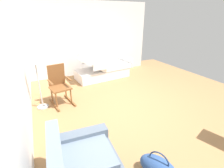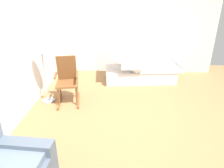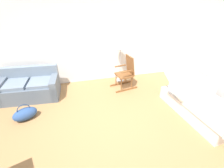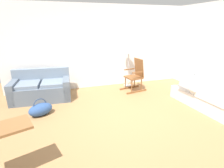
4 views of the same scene
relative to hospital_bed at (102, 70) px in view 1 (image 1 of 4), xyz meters
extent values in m
plane|color=#9E7247|center=(-2.29, 0.17, -0.31)|extent=(7.49, 7.49, 0.00)
cube|color=white|center=(-2.29, 2.54, 1.04)|extent=(6.19, 0.10, 2.70)
cube|color=white|center=(0.76, 0.17, 1.04)|extent=(0.10, 4.84, 2.70)
cube|color=silver|center=(0.00, 0.01, -0.13)|extent=(1.05, 2.01, 0.35)
cube|color=white|center=(0.04, -0.46, 0.11)|extent=(1.02, 1.24, 0.14)
cube|color=white|center=(-0.05, 0.52, 0.35)|extent=(0.99, 0.97, 0.60)
ellipsoid|color=white|center=(-0.06, 0.68, 0.59)|extent=(0.38, 0.51, 0.37)
cube|color=silver|center=(-0.53, 0.26, 0.32)|extent=(0.09, 0.56, 0.28)
cube|color=silver|center=(0.47, 0.36, 0.32)|extent=(0.09, 0.56, 0.28)
cube|color=silver|center=(0.10, -1.06, 0.22)|extent=(0.95, 0.14, 0.36)
cylinder|color=black|center=(-0.44, 0.77, -0.26)|extent=(0.10, 0.10, 0.10)
cylinder|color=black|center=(0.28, 0.84, -0.26)|extent=(0.10, 0.10, 0.10)
cylinder|color=black|center=(-0.28, -0.82, -0.26)|extent=(0.10, 0.10, 0.10)
cylinder|color=black|center=(0.43, -0.75, -0.26)|extent=(0.10, 0.10, 0.10)
cube|color=slate|center=(-3.85, 1.78, 0.18)|extent=(0.71, 0.69, 0.10)
cube|color=slate|center=(-3.51, 1.80, -0.01)|extent=(0.24, 0.86, 0.60)
cube|color=brown|center=(-1.44, 1.95, -0.28)|extent=(0.75, 0.17, 0.05)
cube|color=brown|center=(-1.36, 1.53, -0.28)|extent=(0.75, 0.17, 0.05)
cylinder|color=brown|center=(-1.54, 1.52, -0.06)|extent=(0.04, 0.04, 0.40)
cylinder|color=brown|center=(-1.61, 1.90, -0.06)|extent=(0.04, 0.04, 0.40)
cylinder|color=brown|center=(-1.18, 1.59, -0.06)|extent=(0.04, 0.04, 0.40)
cylinder|color=brown|center=(-1.25, 1.96, -0.06)|extent=(0.04, 0.04, 0.40)
cube|color=brown|center=(-1.40, 1.74, 0.14)|extent=(0.54, 0.55, 0.04)
cube|color=brown|center=(-1.20, 1.78, 0.44)|extent=(0.19, 0.45, 0.60)
cube|color=brown|center=(-1.38, 1.51, 0.36)|extent=(0.39, 0.11, 0.03)
cube|color=brown|center=(-1.46, 1.96, 0.36)|extent=(0.39, 0.11, 0.03)
cylinder|color=#B2B5BA|center=(-1.39, 2.22, -0.29)|extent=(0.28, 0.28, 0.03)
cylinder|color=#B2B5BA|center=(-1.39, 2.22, 0.30)|extent=(0.03, 0.03, 1.15)
cone|color=silver|center=(-1.39, 2.22, 1.02)|extent=(0.34, 0.34, 0.30)
ellipsoid|color=#2D4C84|center=(-4.19, 0.86, -0.16)|extent=(0.64, 0.53, 0.30)
torus|color=navy|center=(-4.19, 0.86, -0.03)|extent=(0.28, 0.14, 0.30)
camera|label=1|loc=(-5.46, 2.19, 1.87)|focal=26.21mm
camera|label=2|loc=(-5.45, 0.57, 1.94)|focal=32.28mm
camera|label=3|loc=(-2.90, -2.68, 2.44)|focal=26.30mm
camera|label=4|loc=(-3.68, -3.23, 1.77)|focal=27.97mm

